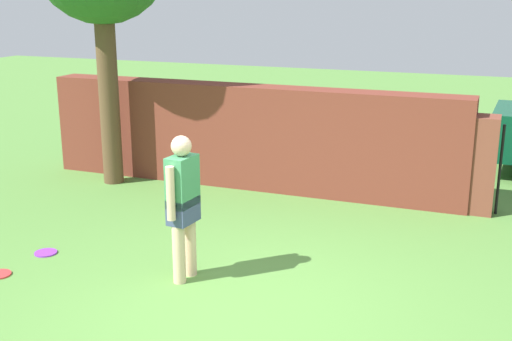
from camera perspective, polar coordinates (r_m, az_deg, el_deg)
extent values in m
plane|color=#568C3D|center=(6.65, -1.53, -12.13)|extent=(40.00, 40.00, 0.00)
cube|color=brown|center=(10.40, -0.72, 3.00)|extent=(6.89, 0.50, 1.64)
cylinder|color=brown|center=(10.75, -12.81, 6.80)|extent=(0.32, 0.32, 3.03)
cylinder|color=beige|center=(7.10, -6.80, -6.58)|extent=(0.14, 0.14, 0.85)
cylinder|color=beige|center=(7.27, -5.83, -6.01)|extent=(0.14, 0.14, 0.85)
cube|color=#3F4C72|center=(7.05, -6.40, -3.47)|extent=(0.26, 0.38, 0.28)
cube|color=#3F8C59|center=(6.95, -6.48, -0.93)|extent=(0.26, 0.38, 0.55)
sphere|color=beige|center=(6.85, -6.58, 2.15)|extent=(0.22, 0.22, 0.22)
cylinder|color=beige|center=(6.80, -7.50, -2.02)|extent=(0.09, 0.09, 0.58)
cylinder|color=beige|center=(7.15, -5.47, -1.05)|extent=(0.09, 0.09, 0.58)
cube|color=brown|center=(9.72, 19.06, 0.49)|extent=(0.44, 0.44, 1.40)
cylinder|color=black|center=(9.73, 20.62, 0.05)|extent=(0.04, 0.04, 1.30)
cylinder|color=purple|center=(8.35, -17.97, -6.88)|extent=(0.27, 0.27, 0.02)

